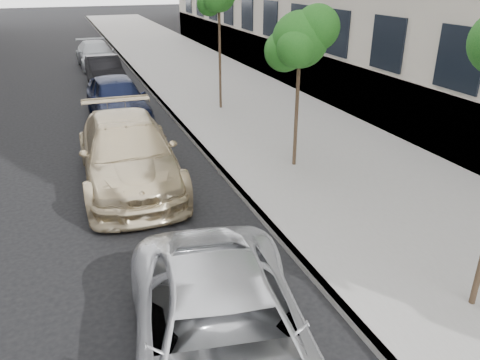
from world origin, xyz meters
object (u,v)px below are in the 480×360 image
sedan_black (105,72)px  suv (128,152)px  tree_mid (301,39)px  sedan_blue (117,98)px  minivan (224,343)px  sedan_rear (96,55)px

sedan_black → suv: bearing=-95.1°
tree_mid → sedan_black: size_ratio=1.01×
tree_mid → sedan_blue: (-4.04, 6.66, -2.75)m
minivan → sedan_black: size_ratio=1.24×
tree_mid → suv: tree_mid is taller
minivan → sedan_blue: sedan_blue is taller
suv → sedan_blue: bearing=87.5°
suv → sedan_black: size_ratio=1.38×
minivan → sedan_blue: bearing=98.3°
sedan_blue → sedan_black: size_ratio=1.14×
tree_mid → sedan_rear: (-3.79, 17.92, -2.85)m
tree_mid → sedan_rear: bearing=101.9°
sedan_rear → sedan_black: bearing=-92.7°
tree_mid → sedan_blue: bearing=121.2°
minivan → suv: bearing=101.0°
sedan_blue → sedan_black: bearing=86.1°
sedan_blue → sedan_rear: (0.25, 11.26, -0.10)m
suv → sedan_rear: (0.73, 17.21, -0.13)m
tree_mid → sedan_blue: 8.26m
minivan → sedan_black: minivan is taller
tree_mid → sedan_rear: size_ratio=0.87×
tree_mid → sedan_rear: 18.53m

